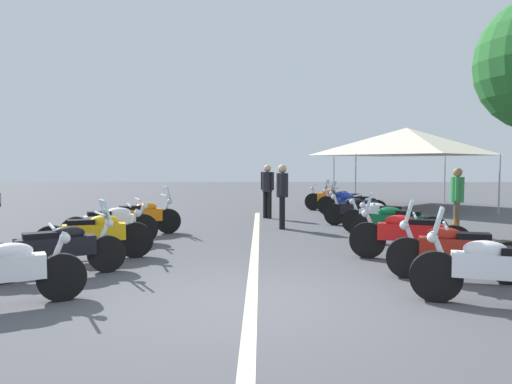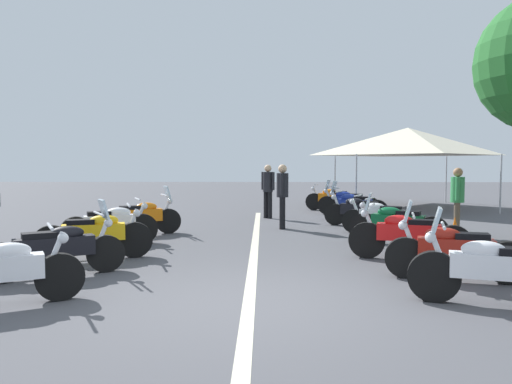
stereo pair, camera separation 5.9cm
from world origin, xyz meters
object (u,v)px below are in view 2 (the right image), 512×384
motorcycle_right_row_5 (360,211)px  motorcycle_right_row_8 (334,199)px  motorcycle_right_row_3 (397,224)px  motorcycle_left_row_3 (111,224)px  motorcycle_left_row_4 (140,216)px  motorcycle_left_row_1 (57,248)px  motorcycle_right_row_4 (381,217)px  motorcycle_right_row_2 (407,234)px  motorcycle_right_row_7 (347,202)px  bystander_0 (268,187)px  bystander_1 (457,196)px  event_tent (408,142)px  motorcycle_left_row_2 (95,235)px  bystander_2 (282,191)px  motorcycle_right_row_6 (354,205)px  motorcycle_right_row_1 (453,250)px  motorcycle_right_row_0 (496,269)px  traffic_cone_0 (455,231)px

motorcycle_right_row_5 → motorcycle_right_row_8: motorcycle_right_row_8 is taller
motorcycle_right_row_5 → motorcycle_right_row_3: bearing=119.1°
motorcycle_left_row_3 → motorcycle_left_row_4: bearing=56.6°
motorcycle_left_row_1 → motorcycle_right_row_4: (4.57, -6.13, -0.01)m
motorcycle_right_row_2 → motorcycle_right_row_7: bearing=-75.5°
motorcycle_right_row_5 → bystander_0: bearing=-12.7°
bystander_1 → event_tent: event_tent is taller
motorcycle_left_row_2 → motorcycle_right_row_5: (4.76, -5.81, -0.02)m
bystander_2 → motorcycle_right_row_6: bearing=-132.6°
motorcycle_left_row_4 → motorcycle_right_row_7: (4.70, -5.92, 0.00)m
motorcycle_right_row_1 → bystander_0: 8.74m
motorcycle_left_row_1 → event_tent: 15.27m
motorcycle_right_row_6 → motorcycle_right_row_8: bearing=-64.0°
motorcycle_right_row_6 → motorcycle_left_row_1: bearing=74.2°
motorcycle_right_row_8 → event_tent: bearing=-134.4°
motorcycle_right_row_0 → motorcycle_right_row_5: (7.60, 0.15, -0.02)m
motorcycle_left_row_3 → motorcycle_right_row_5: 6.81m
motorcycle_right_row_1 → bystander_1: (4.53, -1.86, 0.51)m
motorcycle_right_row_2 → motorcycle_right_row_8: bearing=-73.6°
motorcycle_right_row_3 → bystander_0: 5.77m
motorcycle_left_row_1 → motorcycle_right_row_6: (7.48, -6.00, 0.02)m
motorcycle_left_row_2 → motorcycle_right_row_4: size_ratio=1.10×
motorcycle_left_row_3 → motorcycle_right_row_7: size_ratio=0.94×
motorcycle_left_row_3 → bystander_1: (1.48, -8.00, 0.51)m
motorcycle_left_row_2 → bystander_2: (4.26, -3.61, 0.56)m
motorcycle_left_row_1 → motorcycle_right_row_7: bearing=25.1°
motorcycle_right_row_3 → motorcycle_right_row_7: (6.03, 0.02, 0.00)m
motorcycle_right_row_2 → motorcycle_right_row_5: size_ratio=1.09×
motorcycle_right_row_4 → motorcycle_right_row_5: 1.57m
motorcycle_right_row_5 → motorcycle_right_row_7: size_ratio=0.96×
traffic_cone_0 → event_tent: 9.41m
motorcycle_right_row_7 → traffic_cone_0: size_ratio=3.31×
motorcycle_left_row_3 → event_tent: event_tent is taller
traffic_cone_0 → motorcycle_left_row_3: bearing=92.1°
motorcycle_right_row_0 → motorcycle_right_row_7: motorcycle_right_row_0 is taller
motorcycle_left_row_4 → motorcycle_right_row_7: size_ratio=0.96×
motorcycle_right_row_2 → event_tent: size_ratio=0.38×
bystander_0 → bystander_2: (-2.52, -0.37, 0.01)m
motorcycle_left_row_3 → motorcycle_right_row_7: bearing=21.2°
motorcycle_left_row_1 → motorcycle_right_row_1: size_ratio=0.95×
motorcycle_right_row_2 → bystander_0: 7.20m
motorcycle_right_row_8 → bystander_2: bystander_2 is taller
motorcycle_left_row_3 → motorcycle_right_row_7: motorcycle_right_row_7 is taller
motorcycle_left_row_3 → bystander_0: bearing=32.7°
motorcycle_right_row_2 → motorcycle_left_row_4: bearing=-11.8°
bystander_1 → motorcycle_right_row_2: bearing=-102.5°
motorcycle_right_row_0 → motorcycle_right_row_2: motorcycle_right_row_2 is taller
motorcycle_right_row_2 → bystander_0: size_ratio=1.23×
motorcycle_right_row_8 → motorcycle_right_row_2: bearing=110.0°
motorcycle_left_row_3 → motorcycle_right_row_1: motorcycle_right_row_1 is taller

